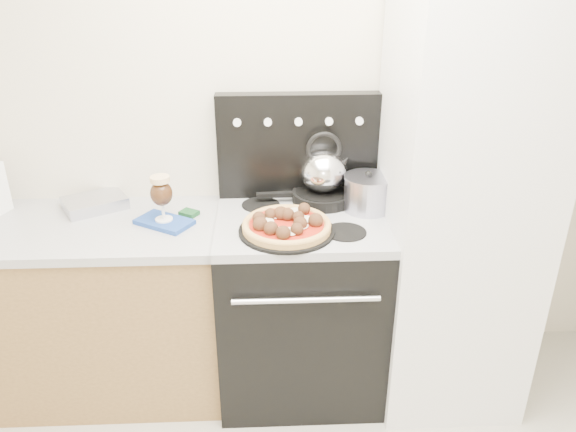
{
  "coord_description": "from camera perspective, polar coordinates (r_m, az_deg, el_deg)",
  "views": [
    {
      "loc": [
        -0.08,
        -1.09,
        2.01
      ],
      "look_at": [
        0.02,
        1.05,
        0.99
      ],
      "focal_mm": 35.0,
      "sensor_mm": 36.0,
      "label": 1
    }
  ],
  "objects": [
    {
      "name": "tea_kettle",
      "position": [
        2.63,
        3.61,
        4.97
      ],
      "size": [
        0.27,
        0.27,
        0.24
      ],
      "primitive_type": null,
      "rotation": [
        0.0,
        0.0,
        -0.26
      ],
      "color": "#B8B9CC",
      "rests_on": "skillet"
    },
    {
      "name": "foil_sheet",
      "position": [
        2.81,
        -19.03,
        1.28
      ],
      "size": [
        0.34,
        0.31,
        0.05
      ],
      "primitive_type": "cube",
      "rotation": [
        0.0,
        0.0,
        0.53
      ],
      "color": "white",
      "rests_on": "countertop"
    },
    {
      "name": "oven_mitt",
      "position": [
        2.56,
        -12.45,
        -0.6
      ],
      "size": [
        0.28,
        0.25,
        0.02
      ],
      "primitive_type": "cube",
      "rotation": [
        0.0,
        0.0,
        -0.55
      ],
      "color": "#1E4198",
      "rests_on": "countertop"
    },
    {
      "name": "pizza",
      "position": [
        2.38,
        -0.14,
        -0.78
      ],
      "size": [
        0.44,
        0.44,
        0.05
      ],
      "primitive_type": null,
      "rotation": [
        0.0,
        0.0,
        -0.19
      ],
      "color": "tan",
      "rests_on": "pizza_pan"
    },
    {
      "name": "fridge",
      "position": [
        2.62,
        16.82,
        0.43
      ],
      "size": [
        0.64,
        0.68,
        1.9
      ],
      "primitive_type": "cube",
      "color": "silver",
      "rests_on": "ground"
    },
    {
      "name": "countertop",
      "position": [
        2.72,
        -22.62,
        -1.2
      ],
      "size": [
        1.48,
        0.63,
        0.04
      ],
      "primitive_type": "cube",
      "color": "#ADADB1",
      "rests_on": "base_cabinet"
    },
    {
      "name": "cooktop",
      "position": [
        2.53,
        1.32,
        -0.64
      ],
      "size": [
        0.76,
        0.65,
        0.04
      ],
      "primitive_type": "cube",
      "color": "#ADADB2",
      "rests_on": "stove_body"
    },
    {
      "name": "stock_pot",
      "position": [
        2.6,
        8.05,
        2.22
      ],
      "size": [
        0.23,
        0.23,
        0.15
      ],
      "primitive_type": "cylinder",
      "rotation": [
        0.0,
        0.0,
        0.11
      ],
      "color": "#ADADC0",
      "rests_on": "cooktop"
    },
    {
      "name": "backguard",
      "position": [
        2.68,
        0.99,
        7.15
      ],
      "size": [
        0.76,
        0.08,
        0.5
      ],
      "primitive_type": "cube",
      "color": "black",
      "rests_on": "cooktop"
    },
    {
      "name": "base_cabinet",
      "position": [
        2.94,
        -21.16,
        -9.08
      ],
      "size": [
        1.45,
        0.6,
        0.86
      ],
      "primitive_type": "cube",
      "color": "olive",
      "rests_on": "ground"
    },
    {
      "name": "skillet",
      "position": [
        2.68,
        3.52,
        2.0
      ],
      "size": [
        0.31,
        0.31,
        0.05
      ],
      "primitive_type": "cylinder",
      "rotation": [
        0.0,
        0.0,
        0.06
      ],
      "color": "black",
      "rests_on": "cooktop"
    },
    {
      "name": "beer_glass",
      "position": [
        2.52,
        -12.7,
        1.79
      ],
      "size": [
        0.11,
        0.11,
        0.21
      ],
      "primitive_type": null,
      "rotation": [
        0.0,
        0.0,
        -0.08
      ],
      "color": "#361E0E",
      "rests_on": "oven_mitt"
    },
    {
      "name": "stove_body",
      "position": [
        2.76,
        1.23,
        -9.26
      ],
      "size": [
        0.76,
        0.65,
        0.88
      ],
      "primitive_type": "cube",
      "color": "black",
      "rests_on": "ground"
    },
    {
      "name": "room_shell",
      "position": [
        1.58,
        0.65,
        -3.25
      ],
      "size": [
        3.52,
        3.01,
        2.52
      ],
      "color": "#B4B1A5",
      "rests_on": "ground"
    },
    {
      "name": "pizza_pan",
      "position": [
        2.39,
        -0.14,
        -1.5
      ],
      "size": [
        0.46,
        0.46,
        0.01
      ],
      "primitive_type": "cylinder",
      "rotation": [
        0.0,
        0.0,
        -0.13
      ],
      "color": "black",
      "rests_on": "cooktop"
    }
  ]
}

